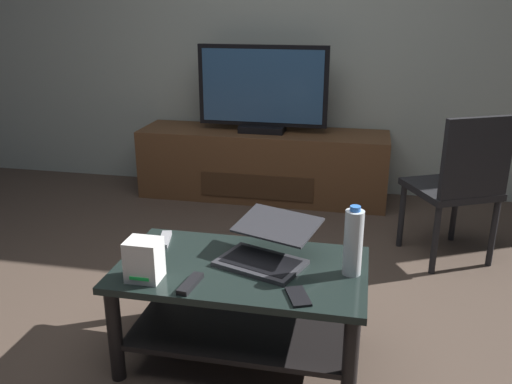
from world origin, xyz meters
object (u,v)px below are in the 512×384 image
at_px(coffee_table, 242,295).
at_px(tv_remote, 165,239).
at_px(television, 262,91).
at_px(dining_chair, 460,182).
at_px(soundbar_remote, 190,284).
at_px(router_box, 144,260).
at_px(water_bottle_near, 353,242).
at_px(media_cabinet, 263,164).
at_px(cell_phone, 298,296).
at_px(laptop, 267,247).

height_order(coffee_table, tv_remote, tv_remote).
relative_size(television, tv_remote, 6.17).
relative_size(dining_chair, soundbar_remote, 5.66).
xyz_separation_m(router_box, water_bottle_near, (0.80, 0.21, 0.06)).
relative_size(media_cabinet, cell_phone, 13.78).
relative_size(media_cabinet, tv_remote, 12.06).
height_order(media_cabinet, cell_phone, media_cabinet).
height_order(laptop, router_box, router_box).
xyz_separation_m(media_cabinet, laptop, (0.41, -1.98, 0.24)).
height_order(television, tv_remote, television).
bearing_deg(dining_chair, router_box, -135.57).
relative_size(coffee_table, cell_phone, 7.39).
bearing_deg(media_cabinet, water_bottle_near, -69.38).
bearing_deg(coffee_table, television, 98.79).
distance_m(coffee_table, cell_phone, 0.36).
bearing_deg(coffee_table, media_cabinet, 98.69).
height_order(laptop, water_bottle_near, water_bottle_near).
distance_m(media_cabinet, laptop, 2.04).
bearing_deg(coffee_table, cell_phone, -37.59).
bearing_deg(tv_remote, router_box, -94.41).
bearing_deg(water_bottle_near, laptop, 171.95).
xyz_separation_m(water_bottle_near, soundbar_remote, (-0.60, -0.23, -0.13)).
bearing_deg(water_bottle_near, media_cabinet, 110.62).
bearing_deg(laptop, water_bottle_near, -8.05).
distance_m(coffee_table, dining_chair, 1.55).
bearing_deg(water_bottle_near, cell_phone, -128.51).
bearing_deg(dining_chair, water_bottle_near, -116.78).
relative_size(water_bottle_near, tv_remote, 1.82).
relative_size(television, router_box, 5.93).
xyz_separation_m(coffee_table, soundbar_remote, (-0.15, -0.20, 0.15)).
xyz_separation_m(dining_chair, cell_phone, (-0.75, -1.36, -0.06)).
height_order(dining_chair, router_box, dining_chair).
height_order(media_cabinet, router_box, router_box).
height_order(media_cabinet, laptop, laptop).
height_order(media_cabinet, water_bottle_near, water_bottle_near).
bearing_deg(television, router_box, -90.85).
relative_size(coffee_table, tv_remote, 6.47).
relative_size(media_cabinet, dining_chair, 2.13).
height_order(dining_chair, laptop, dining_chair).
relative_size(media_cabinet, laptop, 4.17).
height_order(television, laptop, television).
relative_size(laptop, soundbar_remote, 2.89).
distance_m(television, dining_chair, 1.63).
xyz_separation_m(coffee_table, television, (-0.31, 2.04, 0.54)).
bearing_deg(tv_remote, media_cabinet, 74.60).
bearing_deg(media_cabinet, cell_phone, -75.64).
height_order(tv_remote, soundbar_remote, same).
distance_m(television, router_box, 2.24).
relative_size(media_cabinet, television, 1.95).
bearing_deg(router_box, coffee_table, 27.74).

